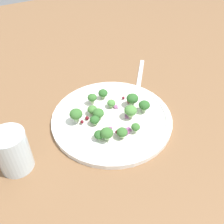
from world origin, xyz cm
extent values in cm
cube|color=brown|center=(0.00, 0.00, -1.00)|extent=(180.00, 180.00, 2.00)
cylinder|color=white|center=(-0.06, 2.93, 0.60)|extent=(28.75, 28.75, 1.20)
torus|color=white|center=(-0.06, 2.93, 1.20)|extent=(27.45, 27.45, 1.00)
cylinder|color=white|center=(-0.06, 2.93, 1.30)|extent=(16.68, 16.68, 0.20)
cylinder|color=#9EC684|center=(4.56, 8.89, 2.18)|extent=(1.05, 1.05, 1.05)
ellipsoid|color=#386B2D|center=(4.56, 8.89, 3.44)|extent=(2.80, 2.80, 2.10)
cylinder|color=#ADD18E|center=(1.41, 9.98, 1.98)|extent=(0.90, 0.90, 0.90)
ellipsoid|color=#386B2D|center=(1.41, 9.98, 3.06)|extent=(2.40, 2.40, 1.80)
cylinder|color=#ADD18E|center=(1.96, -3.52, 2.29)|extent=(0.87, 0.87, 0.87)
ellipsoid|color=#386B2D|center=(1.96, -3.52, 3.34)|extent=(2.33, 2.33, 1.75)
cylinder|color=#ADD18E|center=(3.68, 0.07, 1.82)|extent=(0.88, 0.88, 0.88)
ellipsoid|color=#477A38|center=(3.68, 0.07, 2.87)|extent=(2.34, 2.34, 1.75)
cylinder|color=#8EB77A|center=(8.02, 0.60, 2.48)|extent=(1.12, 1.12, 1.12)
ellipsoid|color=#386B2D|center=(8.02, 0.60, 3.82)|extent=(2.99, 2.99, 2.24)
cylinder|color=#ADD18E|center=(-2.02, 10.06, 2.14)|extent=(0.74, 0.74, 0.74)
ellipsoid|color=#386B2D|center=(-2.02, 10.06, 3.03)|extent=(1.98, 1.98, 1.48)
cylinder|color=#ADD18E|center=(3.10, 2.05, 1.85)|extent=(1.00, 1.00, 1.00)
ellipsoid|color=#386B2D|center=(3.10, 2.05, 3.05)|extent=(2.66, 2.66, 1.99)
cylinder|color=#ADD18E|center=(-3.57, 5.47, 2.30)|extent=(1.11, 1.11, 1.11)
ellipsoid|color=#4C843D|center=(-3.57, 5.47, 3.63)|extent=(2.97, 2.97, 2.22)
cylinder|color=#8EB77A|center=(-6.24, 2.07, 2.44)|extent=(1.10, 1.10, 1.10)
ellipsoid|color=#2D6028|center=(-6.24, 2.07, 3.76)|extent=(2.93, 2.93, 2.20)
cylinder|color=#9EC684|center=(5.88, 7.89, 1.65)|extent=(0.84, 0.84, 0.84)
ellipsoid|color=#2D6028|center=(5.88, 7.89, 2.66)|extent=(2.25, 2.25, 1.69)
cylinder|color=#ADD18E|center=(4.72, 3.37, 1.76)|extent=(0.84, 0.84, 0.84)
ellipsoid|color=#2D6028|center=(4.72, 3.37, 2.76)|extent=(2.23, 2.23, 1.67)
cylinder|color=#9EC684|center=(-1.50, -0.29, 1.80)|extent=(0.77, 0.77, 0.77)
ellipsoid|color=#4C843D|center=(-1.50, -0.29, 2.72)|extent=(2.06, 2.06, 1.54)
cylinder|color=#9EC684|center=(-7.53, 5.34, 2.29)|extent=(1.02, 1.02, 1.02)
ellipsoid|color=#2D6028|center=(-7.53, 5.34, 3.52)|extent=(2.72, 2.72, 2.04)
cylinder|color=#ADD18E|center=(-1.37, -4.14, 1.97)|extent=(0.91, 0.91, 0.91)
ellipsoid|color=#2D6028|center=(-1.37, -4.14, 3.06)|extent=(2.42, 2.42, 1.82)
sphere|color=maroon|center=(-5.65, -1.11, 1.94)|extent=(0.74, 0.74, 0.74)
sphere|color=maroon|center=(7.28, 1.93, 2.11)|extent=(0.79, 0.79, 0.79)
sphere|color=maroon|center=(5.65, 1.16, 1.91)|extent=(0.91, 0.91, 0.91)
sphere|color=maroon|center=(-6.10, 0.70, 1.79)|extent=(0.79, 0.79, 0.79)
sphere|color=maroon|center=(1.95, 8.63, 2.16)|extent=(0.76, 0.76, 0.76)
cube|color=#934C84|center=(-0.89, 8.76, 1.49)|extent=(1.39, 1.39, 0.39)
cube|color=#843D75|center=(2.49, 6.53, 1.40)|extent=(1.45, 1.43, 0.35)
cube|color=#A35B93|center=(-2.95, 4.98, 1.69)|extent=(1.38, 1.40, 0.59)
cube|color=#843D75|center=(-0.19, 9.50, 1.70)|extent=(1.33, 1.28, 0.59)
cube|color=#A35B93|center=(-2.37, 0.72, 1.62)|extent=(1.14, 1.26, 0.42)
cube|color=silver|center=(-17.48, -10.63, 0.25)|extent=(10.35, 12.43, 0.50)
cube|color=silver|center=(-11.64, -3.39, 0.25)|extent=(4.13, 4.31, 0.50)
cylinder|color=silver|center=(23.09, 5.22, 4.56)|extent=(6.53, 6.53, 9.12)
camera|label=1|loc=(21.73, 41.79, 42.87)|focal=40.90mm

